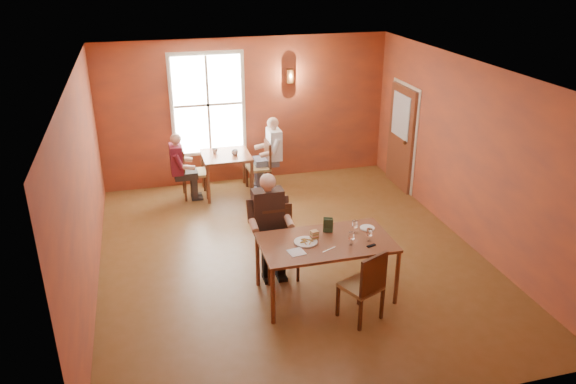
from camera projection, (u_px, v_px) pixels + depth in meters
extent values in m
cube|color=brown|center=(291.00, 256.00, 9.12)|extent=(6.00, 7.00, 0.01)
cube|color=brown|center=(247.00, 111.00, 11.62)|extent=(6.00, 0.04, 3.00)
cube|color=brown|center=(387.00, 296.00, 5.42)|extent=(6.00, 0.04, 3.00)
cube|color=brown|center=(84.00, 190.00, 7.81)|extent=(0.04, 7.00, 3.00)
cube|color=brown|center=(467.00, 153.00, 9.23)|extent=(0.04, 7.00, 3.00)
cube|color=white|center=(292.00, 71.00, 7.92)|extent=(6.00, 7.00, 0.04)
cube|color=white|center=(208.00, 105.00, 11.31)|extent=(1.36, 0.10, 1.96)
cube|color=maroon|center=(400.00, 138.00, 11.44)|extent=(0.12, 1.04, 2.10)
cylinder|color=brown|center=(290.00, 76.00, 11.47)|extent=(0.16, 0.16, 0.28)
cylinder|color=white|center=(306.00, 241.00, 7.72)|extent=(0.33, 0.33, 0.04)
cube|color=tan|center=(314.00, 236.00, 7.79)|extent=(0.11, 0.11, 0.12)
cube|color=#27432B|center=(328.00, 225.00, 7.98)|extent=(0.15, 0.11, 0.22)
cube|color=white|center=(329.00, 250.00, 7.55)|extent=(0.22, 0.11, 0.00)
cube|color=white|center=(296.00, 252.00, 7.49)|extent=(0.24, 0.24, 0.01)
cylinder|color=silver|center=(367.00, 228.00, 8.12)|extent=(0.27, 0.27, 0.02)
cube|color=black|center=(371.00, 246.00, 7.64)|extent=(0.14, 0.08, 0.02)
imported|color=silver|center=(235.00, 153.00, 11.09)|extent=(0.17, 0.17, 0.10)
imported|color=white|center=(215.00, 151.00, 11.18)|extent=(0.15, 0.15, 0.11)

